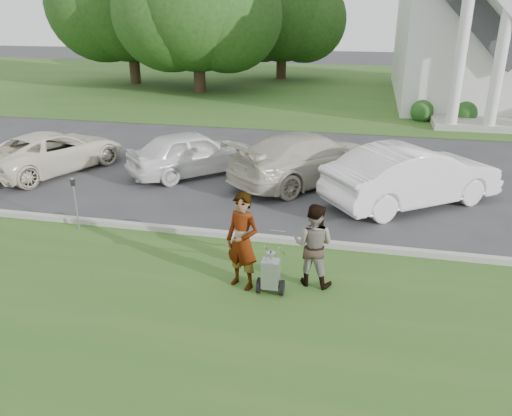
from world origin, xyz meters
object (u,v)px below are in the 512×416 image
(car_c, at_px, (309,158))
(car_b, at_px, (193,153))
(tree_left, at_px, (197,9))
(striping_cart, at_px, (271,274))
(tree_far, at_px, (129,0))
(car_a, at_px, (54,151))
(tree_back, at_px, (282,15))
(parking_meter_near, at_px, (75,198))
(person_right, at_px, (313,245))
(person_left, at_px, (242,242))
(car_d, at_px, (413,175))

(car_c, bearing_deg, car_b, 42.55)
(tree_left, relative_size, striping_cart, 10.42)
(tree_far, height_order, car_b, tree_far)
(striping_cart, xyz_separation_m, car_a, (-8.58, 6.14, 0.25))
(striping_cart, relative_size, car_a, 0.21)
(car_a, xyz_separation_m, car_c, (8.44, 0.67, 0.11))
(tree_back, xyz_separation_m, parking_meter_near, (0.22, -29.75, -3.90))
(person_right, distance_m, parking_meter_near, 6.08)
(person_left, bearing_deg, car_d, 79.32)
(tree_left, relative_size, person_left, 5.55)
(striping_cart, bearing_deg, car_d, 61.14)
(tree_left, relative_size, car_d, 2.11)
(tree_left, distance_m, parking_meter_near, 22.56)
(person_left, relative_size, parking_meter_near, 1.46)
(parking_meter_near, bearing_deg, tree_back, 90.42)
(tree_left, relative_size, car_b, 2.50)
(tree_back, bearing_deg, tree_far, -153.44)
(car_c, bearing_deg, tree_left, -18.97)
(striping_cart, xyz_separation_m, car_d, (2.86, 5.50, 0.42))
(car_a, relative_size, car_d, 0.94)
(tree_far, bearing_deg, parking_meter_near, -67.56)
(tree_far, distance_m, person_left, 30.76)
(person_left, relative_size, car_d, 0.38)
(parking_meter_near, bearing_deg, striping_cart, -20.22)
(car_b, distance_m, car_d, 6.90)
(person_left, bearing_deg, tree_back, 120.74)
(car_c, relative_size, car_d, 1.06)
(person_right, bearing_deg, car_d, -103.62)
(tree_left, distance_m, car_a, 18.10)
(tree_left, height_order, car_c, tree_left)
(tree_left, xyz_separation_m, parking_meter_near, (4.22, -21.75, -4.28))
(tree_far, bearing_deg, car_a, -71.56)
(car_c, bearing_deg, person_right, 139.97)
(striping_cart, height_order, car_a, car_a)
(striping_cart, bearing_deg, person_left, 165.32)
(person_right, height_order, car_b, person_right)
(car_a, bearing_deg, tree_far, -50.44)
(car_c, height_order, car_d, car_d)
(tree_far, height_order, tree_back, tree_far)
(parking_meter_near, xyz_separation_m, car_b, (1.28, 4.87, -0.10))
(striping_cart, xyz_separation_m, car_b, (-3.92, 6.78, 0.32))
(tree_back, relative_size, car_a, 2.02)
(tree_left, distance_m, car_b, 18.29)
(tree_far, distance_m, car_c, 25.54)
(tree_left, distance_m, tree_back, 8.95)
(tree_far, height_order, car_a, tree_far)
(tree_far, bearing_deg, person_left, -60.77)
(tree_left, height_order, car_b, tree_left)
(person_right, height_order, car_d, person_right)
(person_right, height_order, parking_meter_near, person_right)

